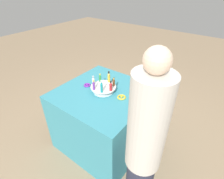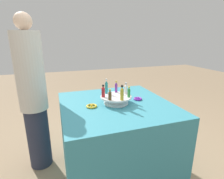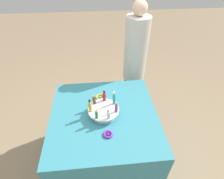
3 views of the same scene
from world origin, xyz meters
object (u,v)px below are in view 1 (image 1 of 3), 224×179
Objects in this scene: bottle_teal at (102,87)px; bottle_green at (100,78)px; bottle_brown at (114,82)px; ribbon_bow_purple at (87,85)px; display_stand at (103,89)px; ribbon_bow_gold at (121,97)px; bottle_clear at (93,81)px; person_figure at (144,149)px; bottle_red at (111,86)px; bottle_gold at (109,77)px; bottle_purple at (94,85)px.

bottle_green is at bearing 44.05° from bottle_teal.
bottle_brown reaches higher than ribbon_bow_purple.
display_stand is 3.00× the size of bottle_brown.
bottle_green is at bearing 82.59° from ribbon_bow_gold.
person_figure reaches higher than bottle_clear.
ribbon_bow_purple is at bearing 7.33° from person_figure.
bottle_red reaches higher than bottle_clear.
bottle_gold reaches higher than ribbon_bow_gold.
bottle_teal is (-0.16, -0.15, 0.02)m from bottle_green.
ribbon_bow_purple is (-0.02, 0.23, -0.03)m from display_stand.
bottle_green is (-0.05, 0.08, -0.01)m from bottle_gold.
bottle_red is at bearing -84.52° from bottle_clear.
display_stand is 0.23m from ribbon_bow_purple.
bottle_red reaches higher than bottle_brown.
bottle_green is at bearing -7.38° from bottle_clear.
bottle_teal is (-0.10, -0.06, 0.09)m from display_stand.
person_figure reaches higher than bottle_brown.
bottle_clear reaches higher than bottle_brown.
bottle_green is (0.06, 0.10, 0.07)m from display_stand.
ribbon_bow_purple is at bearing 95.14° from display_stand.
display_stand is at bearing 82.62° from bottle_red.
display_stand is at bearing -71.66° from bottle_clear.
bottle_purple is 1.02× the size of bottle_red.
bottle_gold is 0.18m from bottle_clear.
bottle_clear is 0.95× the size of bottle_purple.
bottle_red reaches higher than display_stand.
ribbon_bow_purple is at bearing 82.52° from bottle_clear.
bottle_red is at bearing -89.03° from ribbon_bow_purple.
bottle_green is at bearing -57.71° from ribbon_bow_purple.
ribbon_bow_gold is at bearing -84.86° from display_stand.
display_stand is 0.14m from bottle_red.
person_figure reaches higher than bottle_gold.
ribbon_bow_purple is (-0.01, 0.34, -0.11)m from bottle_red.
bottle_gold reaches higher than display_stand.
bottle_purple is 0.10m from bottle_teal.
person_figure is at bearing -112.81° from ribbon_bow_purple.
bottle_brown is (0.18, -0.02, -0.02)m from bottle_teal.
bottle_purple is at bearing -161.66° from bottle_green.
person_figure is at bearing -115.88° from bottle_teal.
bottle_purple is 0.18m from bottle_red.
bottle_red is (-0.13, -0.12, -0.01)m from bottle_gold.
bottle_gold is 1.16× the size of bottle_purple.
bottle_purple reaches higher than display_stand.
bottle_gold is 0.10m from bottle_green.
person_figure is (-0.53, -0.73, -0.12)m from bottle_gold.
bottle_purple is 1.20× the size of ribbon_bow_gold.
bottle_clear is at bearing 146.91° from bottle_gold.
bottle_brown is 0.06× the size of person_figure.
bottle_green is 0.95m from person_figure.
ribbon_bow_gold is at bearing -97.41° from bottle_green.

